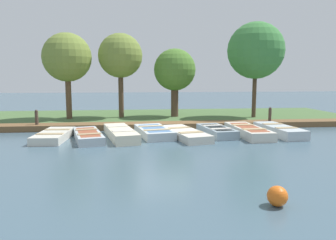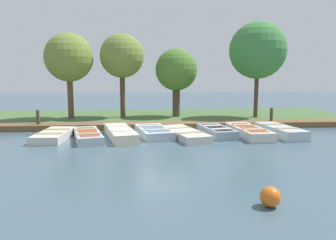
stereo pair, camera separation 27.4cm
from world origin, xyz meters
TOP-DOWN VIEW (x-y plane):
  - ground_plane at (0.00, 0.00)m, footprint 80.00×80.00m
  - shore_bank at (-5.00, 0.00)m, footprint 8.00×24.00m
  - dock_walkway at (-1.52, 0.00)m, footprint 1.12×21.67m
  - rowboat_0 at (0.96, -4.64)m, footprint 2.93×1.30m
  - rowboat_1 at (1.17, -3.22)m, footprint 3.27×1.68m
  - rowboat_2 at (0.98, -1.88)m, footprint 3.64×1.67m
  - rowboat_3 at (0.60, -0.43)m, footprint 3.05×1.73m
  - rowboat_4 at (1.11, 0.88)m, footprint 3.60×1.84m
  - rowboat_5 at (0.78, 2.36)m, footprint 2.71×1.35m
  - rowboat_6 at (1.01, 3.73)m, footprint 3.43×1.21m
  - rowboat_7 at (0.99, 5.19)m, footprint 3.19×1.27m
  - mooring_post_near at (-1.49, -5.99)m, footprint 0.16×0.16m
  - mooring_post_far at (-1.49, 5.82)m, footprint 0.16×0.16m
  - buoy at (8.79, 1.52)m, footprint 0.42×0.42m
  - park_tree_far_left at (-4.30, -4.96)m, footprint 2.73×2.73m
  - park_tree_left at (-4.62, -2.01)m, footprint 2.56×2.56m
  - park_tree_center at (-4.65, 1.19)m, footprint 2.48×2.48m
  - park_tree_right at (-3.79, 5.81)m, footprint 3.28×3.28m

SIDE VIEW (x-z plane):
  - ground_plane at x=0.00m, z-range 0.00..0.00m
  - shore_bank at x=-5.00m, z-range 0.00..0.21m
  - dock_walkway at x=-1.52m, z-range 0.00..0.29m
  - rowboat_0 at x=0.96m, z-range 0.00..0.34m
  - rowboat_4 at x=1.11m, z-range 0.00..0.34m
  - rowboat_1 at x=1.17m, z-range 0.00..0.35m
  - rowboat_3 at x=0.60m, z-range 0.00..0.37m
  - rowboat_5 at x=0.78m, z-range 0.00..0.39m
  - rowboat_6 at x=1.01m, z-range 0.00..0.41m
  - buoy at x=8.79m, z-range 0.00..0.42m
  - rowboat_2 at x=0.98m, z-range 0.00..0.43m
  - rowboat_7 at x=0.99m, z-range 0.00..0.43m
  - mooring_post_near at x=-1.49m, z-range 0.00..1.02m
  - mooring_post_far at x=-1.49m, z-range 0.00..1.02m
  - park_tree_center at x=-4.65m, z-range 0.83..5.09m
  - park_tree_far_left at x=-4.30m, z-range 1.12..6.17m
  - park_tree_left at x=-4.62m, z-range 1.23..6.32m
  - park_tree_right at x=-3.79m, z-range 1.22..6.96m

